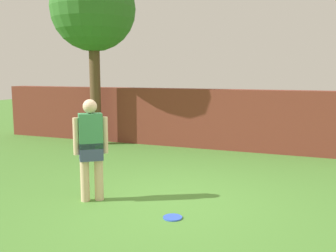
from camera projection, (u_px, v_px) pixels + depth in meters
The scene contains 5 objects.
ground_plane at pixel (167, 205), 5.85m from camera, with size 40.00×40.00×0.00m, color #4C8433.
brick_wall at pixel (179, 117), 10.55m from camera, with size 11.42×0.50×1.59m, color brown.
tree at pixel (93, 10), 10.36m from camera, with size 2.34×2.34×4.95m.
person at pixel (91, 145), 5.93m from camera, with size 0.44×0.40×1.62m.
frisbee_blue at pixel (173, 217), 5.31m from camera, with size 0.27×0.27×0.02m, color blue.
Camera 1 is at (2.08, -5.22, 2.02)m, focal length 40.41 mm.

